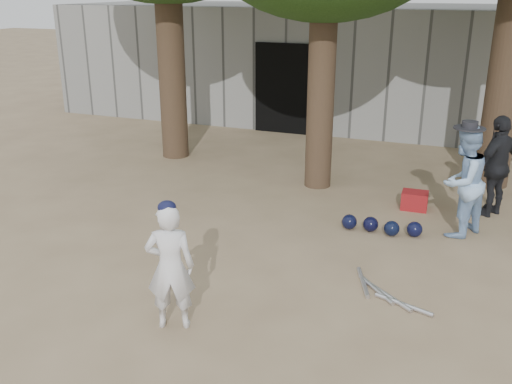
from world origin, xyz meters
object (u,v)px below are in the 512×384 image
at_px(red_bag, 415,200).
at_px(spectator_dark, 497,166).
at_px(spectator_blue, 463,182).
at_px(boy_player, 170,267).

bearing_deg(red_bag, spectator_dark, 10.30).
relative_size(spectator_blue, red_bag, 3.93).
height_order(spectator_blue, red_bag, spectator_blue).
relative_size(boy_player, spectator_dark, 0.87).
xyz_separation_m(spectator_dark, red_bag, (-1.19, -0.22, -0.66)).
distance_m(spectator_dark, red_bag, 1.38).
distance_m(spectator_blue, spectator_dark, 1.14).
distance_m(boy_player, spectator_dark, 5.71).
height_order(boy_player, spectator_dark, spectator_dark).
bearing_deg(red_bag, boy_player, -114.83).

